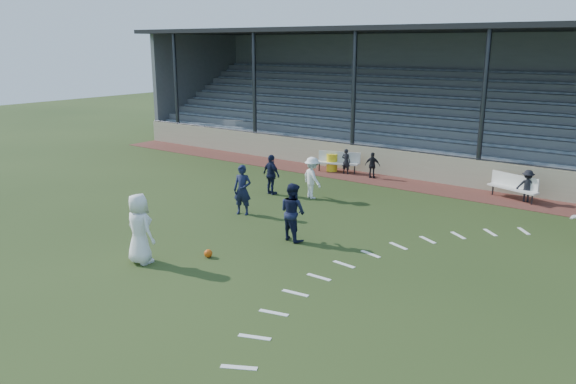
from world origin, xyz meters
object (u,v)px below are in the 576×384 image
at_px(bench_right, 514,185).
at_px(trash_bin, 332,162).
at_px(bench_left, 338,160).
at_px(football, 208,253).
at_px(player_navy_lead, 242,190).
at_px(player_white_lead, 139,229).

xyz_separation_m(bench_right, trash_bin, (-8.24, -0.03, -0.15)).
bearing_deg(bench_right, bench_left, -161.60).
relative_size(trash_bin, football, 3.51).
distance_m(trash_bin, player_navy_lead, 7.77).
bearing_deg(bench_right, trash_bin, -161.29).
distance_m(bench_left, player_navy_lead, 7.77).
bearing_deg(bench_left, player_navy_lead, -101.40).
relative_size(bench_left, player_navy_lead, 1.15).
relative_size(bench_left, trash_bin, 2.47).
height_order(bench_left, player_white_lead, player_white_lead).
bearing_deg(trash_bin, player_navy_lead, -81.60).
height_order(trash_bin, player_navy_lead, player_navy_lead).
xyz_separation_m(bench_right, player_navy_lead, (-7.10, -7.70, 0.30)).
bearing_deg(player_white_lead, trash_bin, -77.78).
height_order(bench_left, trash_bin, bench_left).
bearing_deg(bench_left, trash_bin, 170.42).
relative_size(bench_left, football, 8.67).
height_order(trash_bin, player_white_lead, player_white_lead).
xyz_separation_m(bench_left, bench_right, (7.92, -0.02, 0.00)).
bearing_deg(bench_left, football, -93.87).
bearing_deg(player_white_lead, bench_right, -112.58).
xyz_separation_m(player_white_lead, player_navy_lead, (-0.74, 5.09, -0.09)).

